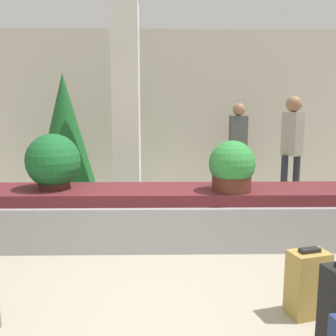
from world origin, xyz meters
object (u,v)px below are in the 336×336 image
(suitcase_6, at_px, (308,283))
(potted_plant_0, at_px, (53,162))
(traveler_0, at_px, (238,139))
(traveler_1, at_px, (292,141))
(pillar, at_px, (126,110))
(potted_plant_2, at_px, (232,167))
(decorated_tree, at_px, (65,134))

(suitcase_6, bearing_deg, potted_plant_0, 128.91)
(traveler_0, distance_m, traveler_1, 1.36)
(pillar, xyz_separation_m, traveler_0, (2.03, 1.22, -0.56))
(suitcase_6, height_order, potted_plant_2, potted_plant_2)
(potted_plant_2, xyz_separation_m, traveler_1, (1.28, 1.68, 0.17))
(potted_plant_0, height_order, traveler_0, traveler_0)
(potted_plant_0, relative_size, traveler_0, 0.39)
(potted_plant_2, distance_m, traveler_1, 2.12)
(pillar, distance_m, potted_plant_0, 1.78)
(decorated_tree, bearing_deg, potted_plant_0, -79.96)
(pillar, bearing_deg, potted_plant_2, -50.38)
(traveler_0, bearing_deg, potted_plant_0, 32.84)
(traveler_0, bearing_deg, decorated_tree, 2.94)
(potted_plant_2, height_order, decorated_tree, decorated_tree)
(suitcase_6, relative_size, potted_plant_2, 0.92)
(pillar, bearing_deg, suitcase_6, -62.32)
(traveler_0, bearing_deg, potted_plant_2, 65.78)
(decorated_tree, bearing_deg, potted_plant_2, -40.23)
(traveler_0, height_order, traveler_1, traveler_1)
(suitcase_6, xyz_separation_m, potted_plant_2, (-0.32, 1.57, 0.67))
(traveler_1, bearing_deg, potted_plant_0, 89.77)
(pillar, height_order, traveler_1, pillar)
(suitcase_6, bearing_deg, potted_plant_2, 85.90)
(potted_plant_0, distance_m, decorated_tree, 1.95)
(pillar, xyz_separation_m, potted_plant_0, (-0.75, -1.48, -0.62))
(suitcase_6, height_order, decorated_tree, decorated_tree)
(traveler_0, relative_size, decorated_tree, 0.78)
(traveler_0, bearing_deg, pillar, 19.73)
(suitcase_6, xyz_separation_m, traveler_1, (0.96, 3.25, 0.84))
(decorated_tree, bearing_deg, traveler_0, 14.34)
(potted_plant_0, bearing_deg, traveler_1, 23.88)
(traveler_1, bearing_deg, decorated_tree, 59.76)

